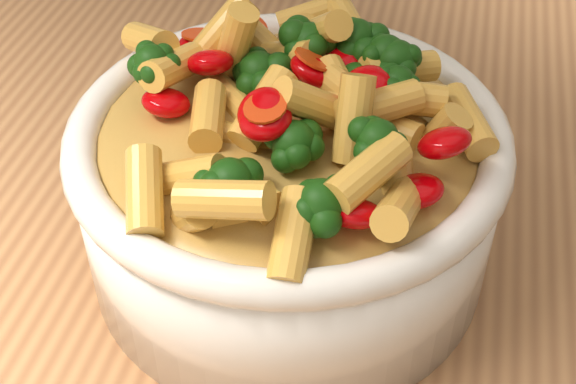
# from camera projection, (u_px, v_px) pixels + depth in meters

# --- Properties ---
(table) EXTENTS (1.20, 0.80, 0.90)m
(table) POSITION_uv_depth(u_px,v_px,m) (372.00, 306.00, 0.61)
(table) COLOR #B9804F
(table) RESTS_ON ground
(serving_bowl) EXTENTS (0.25, 0.25, 0.11)m
(serving_bowl) POSITION_uv_depth(u_px,v_px,m) (288.00, 190.00, 0.47)
(serving_bowl) COLOR white
(serving_bowl) RESTS_ON table
(pasta_salad) EXTENTS (0.20, 0.20, 0.04)m
(pasta_salad) POSITION_uv_depth(u_px,v_px,m) (288.00, 98.00, 0.43)
(pasta_salad) COLOR gold
(pasta_salad) RESTS_ON serving_bowl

